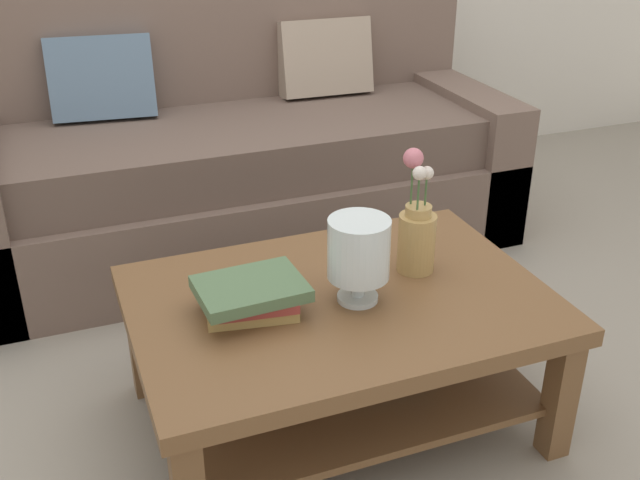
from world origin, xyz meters
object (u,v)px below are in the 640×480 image
couch (238,158)px  glass_hurricane_vase (358,252)px  flower_pitcher (417,231)px  coffee_table (341,331)px  book_stack_main (251,295)px

couch → glass_hurricane_vase: 1.33m
couch → flower_pitcher: size_ratio=6.08×
coffee_table → book_stack_main: (-0.25, 0.02, 0.16)m
book_stack_main → flower_pitcher: 0.51m
coffee_table → glass_hurricane_vase: glass_hurricane_vase is taller
glass_hurricane_vase → flower_pitcher: size_ratio=0.65×
couch → book_stack_main: 1.31m
book_stack_main → glass_hurricane_vase: 0.30m
glass_hurricane_vase → flower_pitcher: bearing=23.4°
couch → flower_pitcher: bearing=-81.1°
book_stack_main → glass_hurricane_vase: bearing=-10.2°
couch → flower_pitcher: (0.19, -1.22, 0.18)m
couch → coffee_table: 1.29m
coffee_table → glass_hurricane_vase: 0.27m
coffee_table → book_stack_main: 0.30m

